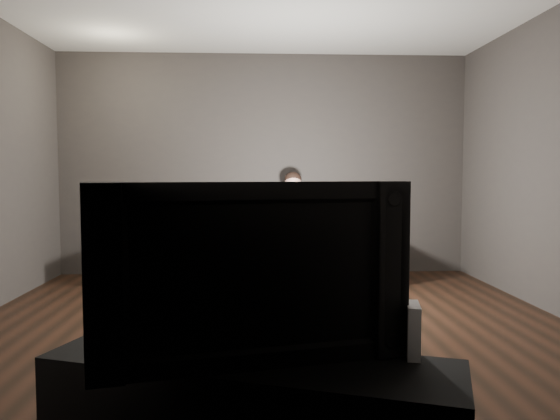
{
  "coord_description": "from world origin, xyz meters",
  "views": [
    {
      "loc": [
        -0.13,
        -4.26,
        1.24
      ],
      "look_at": [
        0.15,
        1.55,
        0.85
      ],
      "focal_mm": 35.0,
      "sensor_mm": 36.0,
      "label": 1
    }
  ],
  "objects": [
    {
      "name": "nunchuk_white",
      "position": [
        0.24,
        1.45,
        0.93
      ],
      "size": [
        0.07,
        0.1,
        0.16
      ],
      "color": "white",
      "rests_on": "child"
    },
    {
      "name": "tv",
      "position": [
        -0.15,
        -2.27,
        0.88
      ],
      "size": [
        1.15,
        0.4,
        0.66
      ],
      "primitive_type": "imported",
      "rotation": [
        0.0,
        0.0,
        0.22
      ],
      "color": "black",
      "rests_on": "media_console"
    },
    {
      "name": "child",
      "position": [
        0.32,
        1.88,
        0.76
      ],
      "size": [
        0.46,
        0.57,
        1.14
      ],
      "color": "black",
      "rests_on": "sofa"
    },
    {
      "name": "floor",
      "position": [
        0.0,
        0.0,
        0.0
      ],
      "size": [
        5.0,
        5.0,
        0.0
      ],
      "primitive_type": "plane",
      "color": "black",
      "rests_on": "ground"
    },
    {
      "name": "wii_console",
      "position": [
        0.46,
        -2.27,
        0.65
      ],
      "size": [
        0.08,
        0.16,
        0.2
      ],
      "primitive_type": "cube",
      "rotation": [
        0.0,
        0.0,
        -0.2
      ],
      "color": "white",
      "rests_on": "media_console"
    },
    {
      "name": "sofa",
      "position": [
        0.05,
        1.95,
        0.3
      ],
      "size": [
        2.36,
        1.02,
        0.91
      ],
      "color": "black",
      "rests_on": "floor"
    },
    {
      "name": "coffee_table",
      "position": [
        -0.08,
        1.14,
        0.34
      ],
      "size": [
        1.19,
        0.85,
        0.39
      ],
      "color": "black",
      "rests_on": "floor"
    },
    {
      "name": "back_wall",
      "position": [
        0.0,
        2.5,
        1.35
      ],
      "size": [
        5.0,
        0.04,
        2.7
      ],
      "primitive_type": "cube",
      "color": "#413C38",
      "rests_on": "ground"
    },
    {
      "name": "wii_remote_black",
      "position": [
        -1.01,
        1.86,
        0.66
      ],
      "size": [
        0.04,
        0.16,
        0.03
      ],
      "color": "black",
      "rests_on": "sofa"
    },
    {
      "name": "wii_remote_red",
      "position": [
        0.41,
        1.44,
        0.96
      ],
      "size": [
        0.05,
        0.07,
        0.18
      ],
      "color": "red",
      "rests_on": "child"
    },
    {
      "name": "front_wall",
      "position": [
        0.0,
        -2.5,
        1.35
      ],
      "size": [
        5.0,
        0.04,
        2.7
      ],
      "primitive_type": "cube",
      "color": "#413C38",
      "rests_on": "ground"
    }
  ]
}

